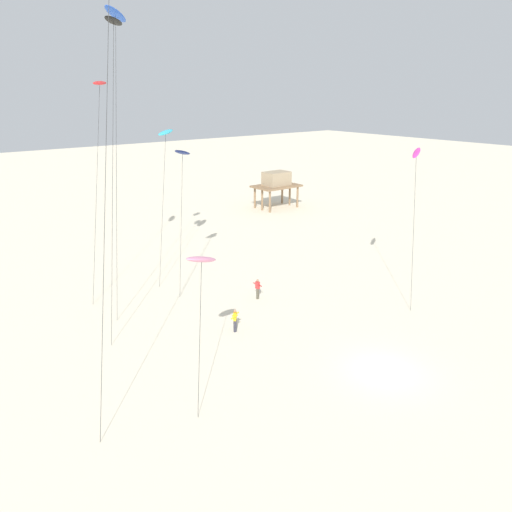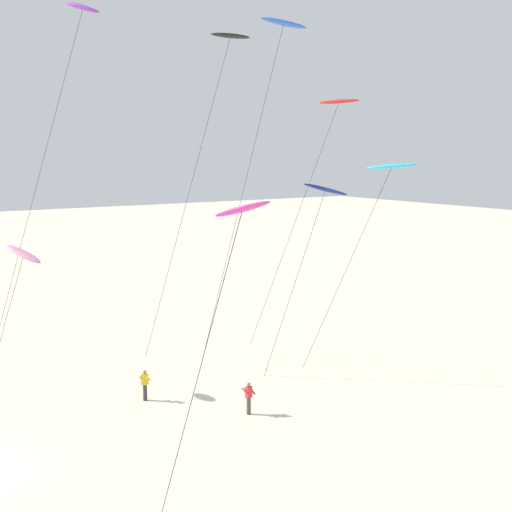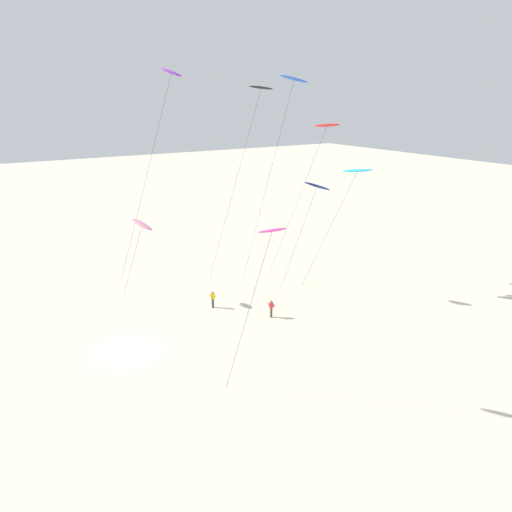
{
  "view_description": "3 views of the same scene",
  "coord_description": "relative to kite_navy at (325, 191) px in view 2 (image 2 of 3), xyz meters",
  "views": [
    {
      "loc": [
        -21.99,
        -15.66,
        15.9
      ],
      "look_at": [
        -0.81,
        11.27,
        4.42
      ],
      "focal_mm": 35.04,
      "sensor_mm": 36.0,
      "label": 1
    },
    {
      "loc": [
        29.76,
        -5.69,
        13.27
      ],
      "look_at": [
        0.63,
        13.66,
        8.06
      ],
      "focal_mm": 49.97,
      "sensor_mm": 36.0,
      "label": 2
    },
    {
      "loc": [
        34.8,
        -9.75,
        19.28
      ],
      "look_at": [
        1.39,
        11.1,
        6.4
      ],
      "focal_mm": 34.5,
      "sensor_mm": 36.0,
      "label": 3
    }
  ],
  "objects": [
    {
      "name": "kite_navy",
      "position": [
        0.0,
        0.0,
        0.0
      ],
      "size": [
        3.59,
        3.59,
        11.52
      ],
      "color": "navy",
      "rests_on": "ground"
    },
    {
      "name": "kite_red",
      "position": [
        -4.49,
        4.62,
        5.19
      ],
      "size": [
        5.03,
        5.55,
        16.62
      ],
      "color": "red",
      "rests_on": "ground"
    },
    {
      "name": "kite_blue",
      "position": [
        -4.6,
        0.31,
        9.62
      ],
      "size": [
        4.79,
        5.04,
        21.38
      ],
      "color": "blue",
      "rests_on": "ground"
    },
    {
      "name": "kite_magenta",
      "position": [
        12.18,
        -13.35,
        0.22
      ],
      "size": [
        3.12,
        2.98,
        11.82
      ],
      "color": "#D8339E",
      "rests_on": "ground"
    },
    {
      "name": "kite_pink",
      "position": [
        -7.7,
        -14.82,
        -3.37
      ],
      "size": [
        3.08,
        2.81,
        8.2
      ],
      "color": "pink",
      "rests_on": "ground"
    },
    {
      "name": "kite_cyan",
      "position": [
        0.86,
        4.24,
        1.27
      ],
      "size": [
        4.78,
        5.0,
        12.6
      ],
      "color": "#33BFE0",
      "rests_on": "ground"
    },
    {
      "name": "kite_black",
      "position": [
        -6.07,
        -2.59,
        8.65
      ],
      "size": [
        4.95,
        5.33,
        20.32
      ],
      "color": "black",
      "rests_on": "ground"
    },
    {
      "name": "kite_purple",
      "position": [
        -9.46,
        -10.39,
        10.13
      ],
      "size": [
        5.96,
        6.06,
        21.9
      ],
      "color": "purple",
      "rests_on": "ground"
    },
    {
      "name": "kite_flyer_nearest",
      "position": [
        -2.37,
        -10.21,
        -10.1
      ],
      "size": [
        0.73,
        0.73,
        1.67
      ],
      "color": "#33333D",
      "rests_on": "ground"
    },
    {
      "name": "kite_flyer_middle",
      "position": [
        2.39,
        -6.69,
        -10.1
      ],
      "size": [
        0.58,
        0.6,
        1.67
      ],
      "color": "#4C4738",
      "rests_on": "ground"
    }
  ]
}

